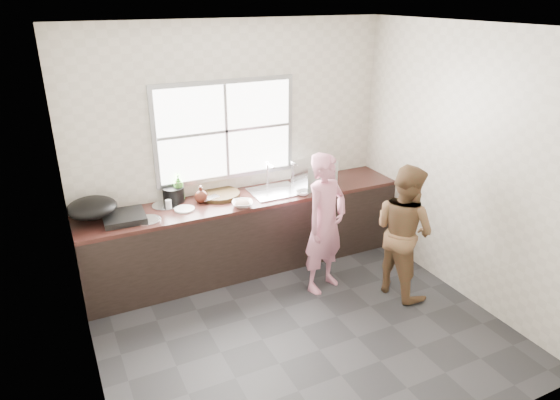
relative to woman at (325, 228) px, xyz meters
name	(u,v)px	position (x,y,z in m)	size (l,w,h in m)	color
floor	(301,328)	(-0.56, -0.53, -0.70)	(3.60, 3.20, 0.01)	#28282A
ceiling	(306,26)	(-0.56, -0.53, 2.01)	(3.60, 3.20, 0.01)	silver
wall_back	(234,147)	(-0.56, 1.07, 0.65)	(3.60, 0.01, 2.70)	beige
wall_left	(76,239)	(-2.37, -0.53, 0.65)	(0.01, 3.20, 2.70)	silver
wall_right	(463,166)	(1.24, -0.53, 0.65)	(0.01, 3.20, 2.70)	silver
wall_front	(436,290)	(-0.56, -2.14, 0.65)	(3.60, 0.01, 2.70)	silver
cabinet	(247,234)	(-0.56, 0.76, -0.29)	(3.60, 0.62, 0.82)	black
countertop	(246,199)	(-0.56, 0.76, 0.14)	(3.60, 0.64, 0.04)	#331915
sink	(275,192)	(-0.21, 0.76, 0.17)	(0.55, 0.45, 0.02)	silver
faucet	(267,174)	(-0.21, 0.96, 0.31)	(0.02, 0.02, 0.30)	silver
window_frame	(225,131)	(-0.66, 1.06, 0.85)	(1.60, 0.05, 1.10)	#9EA0A5
window_glazing	(226,131)	(-0.66, 1.03, 0.85)	(1.50, 0.01, 1.00)	white
woman	(325,228)	(0.00, 0.00, 0.00)	(0.51, 0.34, 1.40)	pink
person_side	(404,231)	(0.68, -0.41, 0.00)	(0.68, 0.53, 1.40)	brown
cutting_board	(220,195)	(-0.81, 0.91, 0.18)	(0.44, 0.44, 0.04)	#332614
cleaver	(210,198)	(-0.95, 0.82, 0.20)	(0.20, 0.10, 0.01)	silver
bowl_mince	(242,204)	(-0.69, 0.55, 0.19)	(0.22, 0.22, 0.05)	white
bowl_crabs	(319,183)	(0.33, 0.70, 0.19)	(0.21, 0.21, 0.07)	silver
bowl_held	(303,192)	(0.03, 0.55, 0.19)	(0.19, 0.19, 0.06)	silver
black_pot	(174,194)	(-1.30, 0.99, 0.24)	(0.23, 0.23, 0.16)	black
plate_food	(185,209)	(-1.26, 0.72, 0.17)	(0.21, 0.21, 0.02)	silver
bottle_green	(179,187)	(-1.24, 0.99, 0.31)	(0.12, 0.12, 0.31)	#479330
bottle_brown_tall	(177,192)	(-1.26, 0.99, 0.26)	(0.09, 0.09, 0.20)	#401F10
bottle_brown_short	(201,195)	(-1.04, 0.84, 0.25)	(0.13, 0.13, 0.17)	#3E180F
glass_jar	(169,204)	(-1.40, 0.84, 0.21)	(0.06, 0.06, 0.09)	silver
burner	(124,217)	(-1.86, 0.74, 0.19)	(0.40, 0.40, 0.06)	black
wok	(92,208)	(-2.14, 0.83, 0.31)	(0.48, 0.48, 0.18)	black
dish_rack	(314,175)	(0.24, 0.67, 0.32)	(0.44, 0.30, 0.33)	silver
pot_lid_left	(148,220)	(-1.66, 0.62, 0.17)	(0.25, 0.25, 0.01)	silver
pot_lid_right	(165,205)	(-1.42, 0.91, 0.17)	(0.28, 0.28, 0.01)	silver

